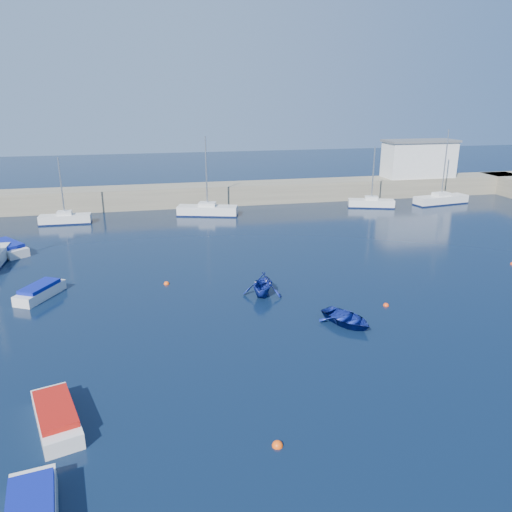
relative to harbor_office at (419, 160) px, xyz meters
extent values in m
plane|color=black|center=(-30.00, -46.00, -5.10)|extent=(220.00, 220.00, 0.00)
cube|color=gray|center=(-30.00, 0.00, -3.80)|extent=(96.00, 4.50, 2.60)
cube|color=silver|center=(0.00, 0.00, 0.00)|extent=(10.00, 4.00, 5.00)
cube|color=silver|center=(-47.96, -7.27, -4.58)|extent=(5.64, 1.67, 1.05)
cylinder|color=#B7BABC|center=(-47.96, -7.27, -0.82)|extent=(0.16, 0.16, 6.46)
cube|color=silver|center=(-31.61, -6.61, -4.52)|extent=(7.49, 3.99, 1.15)
cylinder|color=#B7BABC|center=(-31.61, -6.61, 0.20)|extent=(0.17, 0.17, 8.29)
cube|color=silver|center=(-10.20, -6.73, -4.58)|extent=(6.07, 3.38, 1.04)
cylinder|color=#B7BABC|center=(-10.20, -6.73, -0.69)|extent=(0.15, 0.15, 6.73)
cube|color=silver|center=(-0.08, -6.73, -4.55)|extent=(7.81, 3.31, 1.10)
cylinder|color=#B7BABC|center=(-0.08, -6.73, 0.35)|extent=(0.16, 0.16, 8.70)
cube|color=silver|center=(-43.24, -45.66, -4.73)|extent=(2.82, 4.78, 0.74)
cube|color=#A9130C|center=(-43.24, -45.66, -4.23)|extent=(2.42, 3.67, 0.27)
cube|color=silver|center=(-46.70, -29.84, -4.74)|extent=(3.19, 4.27, 0.73)
cube|color=navy|center=(-46.70, -29.84, -4.24)|extent=(2.65, 3.34, 0.27)
cube|color=silver|center=(-51.70, -17.79, -4.71)|extent=(4.58, 5.25, 0.78)
cube|color=navy|center=(-51.70, -17.79, -4.18)|extent=(3.72, 4.15, 0.29)
cube|color=navy|center=(-43.14, -51.55, -4.18)|extent=(2.03, 3.61, 0.29)
imported|color=navy|center=(-26.70, -38.78, -4.72)|extent=(3.96, 4.43, 0.75)
imported|color=navy|center=(-30.85, -32.91, -4.23)|extent=(3.92, 4.16, 1.74)
sphere|color=#FF4F0D|center=(-34.01, -49.12, -5.10)|extent=(0.48, 0.48, 0.48)
sphere|color=red|center=(-22.88, -36.64, -5.10)|extent=(0.41, 0.41, 0.41)
sphere|color=#FF4F0D|center=(-37.64, -29.11, -5.10)|extent=(0.44, 0.44, 0.44)
camera|label=1|loc=(-38.65, -65.94, 8.92)|focal=35.00mm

